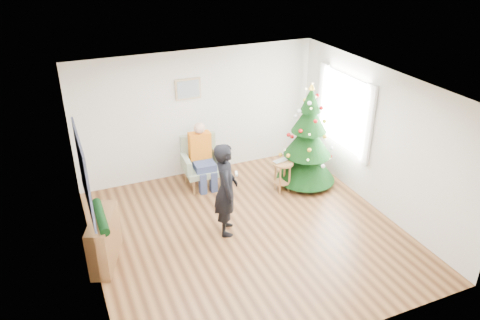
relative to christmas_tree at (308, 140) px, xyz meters
name	(u,v)px	position (x,y,z in m)	size (l,w,h in m)	color
floor	(248,233)	(-1.77, -1.13, -0.95)	(5.00, 5.00, 0.00)	brown
ceiling	(250,86)	(-1.77, -1.13, 1.65)	(5.00, 5.00, 0.00)	white
wall_back	(198,113)	(-1.77, 1.37, 0.35)	(5.00, 5.00, 0.00)	silver
wall_front	(339,257)	(-1.77, -3.63, 0.35)	(5.00, 5.00, 0.00)	silver
wall_left	(86,198)	(-4.27, -1.13, 0.35)	(5.00, 5.00, 0.00)	silver
wall_right	(378,140)	(0.73, -1.13, 0.35)	(5.00, 5.00, 0.00)	silver
window_panel	(345,111)	(0.70, -0.13, 0.55)	(0.04, 1.30, 1.40)	white
curtains	(343,111)	(0.67, -0.13, 0.55)	(0.05, 1.75, 1.50)	white
christmas_tree	(308,140)	(0.00, 0.00, 0.00)	(1.17, 1.17, 2.11)	#3F2816
stool	(282,176)	(-0.57, -0.07, -0.63)	(0.41, 0.41, 0.62)	brown
laptop	(283,162)	(-0.57, -0.07, -0.32)	(0.34, 0.22, 0.03)	silver
armchair	(202,168)	(-1.93, 0.79, -0.58)	(0.79, 0.72, 1.00)	gray
seated_person	(202,155)	(-1.93, 0.74, -0.28)	(0.43, 0.62, 1.31)	navy
standing_man	(226,189)	(-2.09, -0.91, -0.13)	(0.60, 0.39, 1.64)	black
game_controller	(236,174)	(-1.91, -0.94, 0.14)	(0.04, 0.13, 0.04)	white
console	(104,240)	(-4.10, -0.93, -0.55)	(0.30, 1.00, 0.80)	brown
garland	(101,217)	(-4.10, -0.93, -0.13)	(0.14, 0.14, 0.90)	black
tapestry	(83,172)	(-4.23, -0.83, 0.60)	(0.03, 1.50, 1.15)	black
framed_picture	(188,89)	(-1.97, 1.33, 0.90)	(0.52, 0.05, 0.42)	tan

